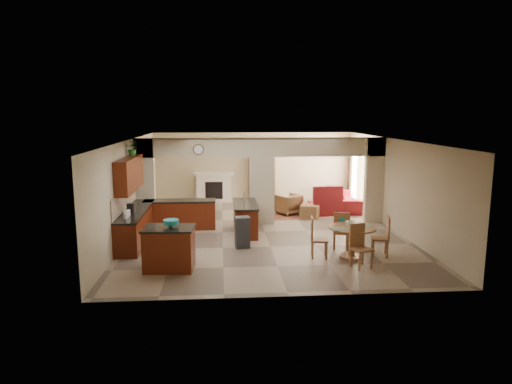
{
  "coord_description": "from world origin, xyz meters",
  "views": [
    {
      "loc": [
        -1.3,
        -13.45,
        3.58
      ],
      "look_at": [
        -0.24,
        0.3,
        1.18
      ],
      "focal_mm": 32.0,
      "sensor_mm": 36.0,
      "label": 1
    }
  ],
  "objects": [
    {
      "name": "plant",
      "position": [
        -3.82,
        -0.18,
        2.58
      ],
      "size": [
        0.39,
        0.34,
        0.42
      ],
      "primitive_type": "imported",
      "rotation": [
        0.0,
        0.0,
        -0.04
      ],
      "color": "#215516",
      "rests_on": "upper_cabinets"
    },
    {
      "name": "shelving_unit",
      "position": [
        0.35,
        4.82,
        0.9
      ],
      "size": [
        1.0,
        0.32,
        1.8
      ],
      "primitive_type": "cube",
      "color": "#9A5635",
      "rests_on": "floor"
    },
    {
      "name": "upper_cabinets",
      "position": [
        -3.82,
        -0.8,
        1.92
      ],
      "size": [
        0.35,
        2.4,
        0.9
      ],
      "primitive_type": "cube",
      "color": "#491A08",
      "rests_on": "wall_left"
    },
    {
      "name": "armchair",
      "position": [
        1.09,
        2.39,
        0.36
      ],
      "size": [
        1.06,
        1.07,
        0.71
      ],
      "primitive_type": "imported",
      "rotation": [
        0.0,
        0.0,
        3.69
      ],
      "color": "maroon",
      "rests_on": "floor"
    },
    {
      "name": "ceiling",
      "position": [
        0.0,
        0.0,
        2.8
      ],
      "size": [
        10.0,
        10.0,
        0.0
      ],
      "primitive_type": "plane",
      "rotation": [
        3.14,
        0.0,
        0.0
      ],
      "color": "white",
      "rests_on": "wall_back"
    },
    {
      "name": "floor",
      "position": [
        0.0,
        0.0,
        0.0
      ],
      "size": [
        10.0,
        10.0,
        0.0
      ],
      "primitive_type": "plane",
      "color": "gray",
      "rests_on": "ground"
    },
    {
      "name": "wall_left",
      "position": [
        -4.0,
        0.0,
        1.4
      ],
      "size": [
        0.0,
        10.0,
        10.0
      ],
      "primitive_type": "plane",
      "rotation": [
        1.57,
        0.0,
        1.57
      ],
      "color": "#C2AD8E",
      "rests_on": "floor"
    },
    {
      "name": "partition_center_pier",
      "position": [
        0.0,
        1.0,
        1.1
      ],
      "size": [
        0.8,
        0.25,
        2.2
      ],
      "primitive_type": "cube",
      "color": "#C2AD8E",
      "rests_on": "floor"
    },
    {
      "name": "wall_clock",
      "position": [
        -2.0,
        0.85,
        2.45
      ],
      "size": [
        0.34,
        0.03,
        0.34
      ],
      "primitive_type": "cylinder",
      "rotation": [
        1.57,
        0.0,
        0.0
      ],
      "color": "#493018",
      "rests_on": "partition_header"
    },
    {
      "name": "chair_east",
      "position": [
        2.76,
        -2.62,
        0.55
      ],
      "size": [
        0.51,
        0.51,
        1.02
      ],
      "rotation": [
        0.0,
        0.0,
        4.48
      ],
      "color": "#9A5635",
      "rests_on": "floor"
    },
    {
      "name": "drape_b_right",
      "position": [
        3.93,
        4.6,
        1.2
      ],
      "size": [
        0.1,
        0.28,
        2.3
      ],
      "primitive_type": "cube",
      "color": "#3C2018",
      "rests_on": "wall_right"
    },
    {
      "name": "window_b",
      "position": [
        3.97,
        4.0,
        1.2
      ],
      "size": [
        0.02,
        0.9,
        1.9
      ],
      "primitive_type": "cube",
      "color": "white",
      "rests_on": "wall_right"
    },
    {
      "name": "fruit_bowl",
      "position": [
        1.91,
        -2.67,
        0.87
      ],
      "size": [
        0.28,
        0.28,
        0.15
      ],
      "primitive_type": "cylinder",
      "color": "#89B025",
      "rests_on": "dining_table"
    },
    {
      "name": "partition_right_pier",
      "position": [
        3.7,
        1.0,
        1.4
      ],
      "size": [
        0.6,
        0.25,
        2.8
      ],
      "primitive_type": "cube",
      "color": "#C2AD8E",
      "rests_on": "floor"
    },
    {
      "name": "drape_a_right",
      "position": [
        3.93,
        2.9,
        1.2
      ],
      "size": [
        0.1,
        0.28,
        2.3
      ],
      "primitive_type": "cube",
      "color": "#3C2018",
      "rests_on": "wall_right"
    },
    {
      "name": "wall_front",
      "position": [
        0.0,
        -5.0,
        1.4
      ],
      "size": [
        8.0,
        0.0,
        8.0
      ],
      "primitive_type": "plane",
      "rotation": [
        -1.57,
        0.0,
        0.0
      ],
      "color": "#C2AD8E",
      "rests_on": "floor"
    },
    {
      "name": "kitchen_island",
      "position": [
        -2.52,
        -3.21,
        0.5
      ],
      "size": [
        1.21,
        0.9,
        1.0
      ],
      "rotation": [
        0.0,
        0.0,
        -0.07
      ],
      "color": "#491A08",
      "rests_on": "floor"
    },
    {
      "name": "partition_left_pier",
      "position": [
        -3.7,
        1.0,
        1.4
      ],
      "size": [
        0.6,
        0.25,
        2.8
      ],
      "primitive_type": "cube",
      "color": "#C2AD8E",
      "rests_on": "floor"
    },
    {
      "name": "chair_north",
      "position": [
        1.84,
        -1.99,
        0.55
      ],
      "size": [
        0.5,
        0.5,
        1.02
      ],
      "rotation": [
        0.0,
        0.0,
        2.94
      ],
      "color": "#9A5635",
      "rests_on": "floor"
    },
    {
      "name": "ceiling_fan",
      "position": [
        1.5,
        3.0,
        2.56
      ],
      "size": [
        1.0,
        1.0,
        0.1
      ],
      "primitive_type": "cylinder",
      "color": "white",
      "rests_on": "ceiling"
    },
    {
      "name": "dining_table",
      "position": [
        1.92,
        -2.71,
        0.52
      ],
      "size": [
        1.16,
        1.16,
        0.79
      ],
      "color": "#9A5635",
      "rests_on": "floor"
    },
    {
      "name": "rug",
      "position": [
        1.2,
        2.1,
        0.01
      ],
      "size": [
        1.6,
        1.3,
        0.01
      ],
      "primitive_type": "cube",
      "color": "brown",
      "rests_on": "floor"
    },
    {
      "name": "trash_can",
      "position": [
        -0.75,
        -1.61,
        0.39
      ],
      "size": [
        0.41,
        0.36,
        0.78
      ],
      "primitive_type": "cube",
      "rotation": [
        0.0,
        0.0,
        0.14
      ],
      "color": "#2D2E30",
      "rests_on": "floor"
    },
    {
      "name": "wall_back",
      "position": [
        0.0,
        5.0,
        1.4
      ],
      "size": [
        8.0,
        0.0,
        8.0
      ],
      "primitive_type": "plane",
      "rotation": [
        1.57,
        0.0,
        0.0
      ],
      "color": "#C2AD8E",
      "rests_on": "floor"
    },
    {
      "name": "ottoman",
      "position": [
        1.76,
        1.83,
        0.22
      ],
      "size": [
        0.79,
        0.79,
        0.43
      ],
      "primitive_type": "cube",
      "rotation": [
        0.0,
        0.0,
        -0.42
      ],
      "color": "maroon",
      "rests_on": "floor"
    },
    {
      "name": "kitchen_counter",
      "position": [
        -3.26,
        -0.25,
        0.46
      ],
      "size": [
        2.52,
        3.29,
        1.48
      ],
      "color": "#491A08",
      "rests_on": "floor"
    },
    {
      "name": "partition_header",
      "position": [
        0.0,
        1.0,
        2.5
      ],
      "size": [
        8.0,
        0.25,
        0.6
      ],
      "primitive_type": "cube",
      "color": "#C2AD8E",
      "rests_on": "partition_center_pier"
    },
    {
      "name": "glazed_door",
      "position": [
        3.97,
        3.15,
        1.05
      ],
      "size": [
        0.02,
        0.7,
        2.1
      ],
      "primitive_type": "cube",
      "color": "white",
      "rests_on": "wall_right"
    },
    {
      "name": "teal_bowl",
      "position": [
        -2.46,
        -3.17,
        1.08
      ],
      "size": [
        0.35,
        0.35,
        0.17
      ],
      "primitive_type": "cylinder",
      "color": "teal",
      "rests_on": "kitchen_island"
    },
    {
      "name": "wall_right",
      "position": [
        4.0,
        0.0,
        1.4
      ],
      "size": [
        0.0,
        10.0,
        10.0
      ],
      "primitive_type": "plane",
      "rotation": [
        1.57,
        0.0,
        -1.57
      ],
      "color": "#C2AD8E",
      "rests_on": "floor"
    },
    {
      "name": "peninsula",
      "position": [
        -0.6,
        -0.11,
        0.46
      ],
      "size": [
        0.7,
        1.85,
        0.91
      ],
      "color": "#491A08",
      "rests_on": "floor"
    },
    {
      "name": "drape_b_left",
      "position": [
        3.93,
        3.4,
        1.2
      ],
      "size": [
        0.1,
        0.28,
        2.3
      ],
      "primitive_type": "cube",
      "color": "#3C2018",
      "rests_on": "wall_right"
    },
    {
      "name": "window_a",
      "position": [
        3.97,
        2.3,
        1.2
      ],
      "size": [
        0.02,
        0.9,
        1.9
      ],
      "primitive_type": "cube",
      "color": "white",
      "rests_on": "wall_right"
    },
    {
      "name": "chair_west",
      "position": [
        1.04,
        -2.59,
        0.55
      ],
      "size": [
        0.48,
        0.48,
        1.02
      ],
      "rotation": [
        0.0,
        0.0,
        1.42
      ],
      "color": "#9A5635",
      "rests_on": "floor"
    },
    {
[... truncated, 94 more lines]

